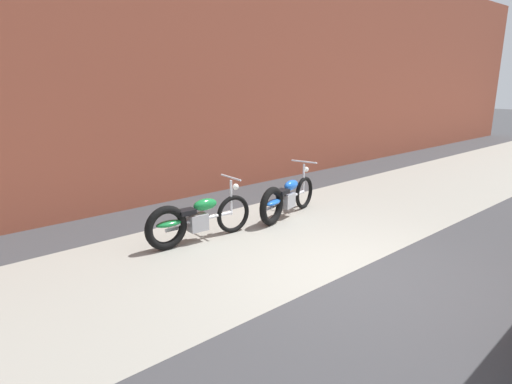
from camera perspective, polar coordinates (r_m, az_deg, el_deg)
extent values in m
plane|color=#38383A|center=(6.28, 12.46, -10.48)|extent=(80.00, 80.00, 0.00)
cube|color=gray|center=(7.35, 1.41, -6.31)|extent=(36.00, 3.50, 0.01)
cube|color=brown|center=(9.69, -13.01, 16.27)|extent=(36.00, 0.50, 5.93)
torus|color=black|center=(7.59, -3.05, -2.95)|extent=(0.68, 0.12, 0.68)
torus|color=black|center=(6.95, -11.87, -4.70)|extent=(0.74, 0.17, 0.73)
cylinder|color=silver|center=(7.24, -7.27, -3.59)|extent=(1.24, 0.12, 0.06)
cube|color=#99999E|center=(7.21, -7.80, -4.01)|extent=(0.33, 0.24, 0.28)
ellipsoid|color=#197A38|center=(7.21, -6.79, -1.66)|extent=(0.45, 0.21, 0.20)
ellipsoid|color=#197A38|center=(6.96, -11.52, -4.16)|extent=(0.45, 0.20, 0.10)
cube|color=black|center=(7.05, -9.26, -2.63)|extent=(0.29, 0.21, 0.08)
cylinder|color=silver|center=(7.48, -3.33, -0.74)|extent=(0.05, 0.05, 0.62)
cylinder|color=silver|center=(7.39, -3.38, 1.95)|extent=(0.06, 0.58, 0.03)
sphere|color=white|center=(7.49, -2.73, 0.71)|extent=(0.11, 0.11, 0.11)
cylinder|color=silver|center=(7.26, -10.02, -4.66)|extent=(0.55, 0.09, 0.06)
torus|color=black|center=(9.07, 6.43, -0.08)|extent=(0.68, 0.25, 0.68)
torus|color=black|center=(7.97, 2.10, -1.89)|extent=(0.74, 0.31, 0.73)
cylinder|color=silver|center=(8.50, 4.41, -0.75)|extent=(1.21, 0.37, 0.06)
cube|color=#99999E|center=(8.45, 4.13, -1.13)|extent=(0.37, 0.30, 0.28)
ellipsoid|color=blue|center=(8.51, 4.70, 0.93)|extent=(0.47, 0.30, 0.20)
ellipsoid|color=blue|center=(7.99, 2.29, -1.39)|extent=(0.47, 0.29, 0.10)
cube|color=black|center=(8.22, 3.47, 0.03)|extent=(0.32, 0.27, 0.08)
cylinder|color=silver|center=(8.96, 6.36, 1.78)|extent=(0.05, 0.05, 0.62)
cylinder|color=silver|center=(8.89, 6.43, 4.04)|extent=(0.18, 0.57, 0.03)
sphere|color=white|center=(9.01, 6.69, 3.01)|extent=(0.11, 0.11, 0.11)
cylinder|color=silver|center=(8.34, 2.41, -1.88)|extent=(0.55, 0.20, 0.06)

